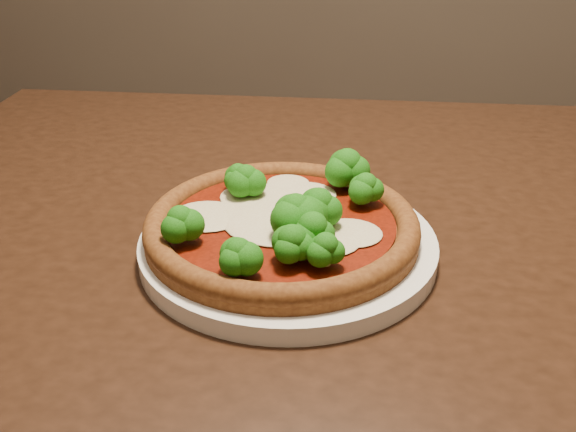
# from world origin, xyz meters

# --- Properties ---
(dining_table) EXTENTS (1.18, 0.96, 0.75)m
(dining_table) POSITION_xyz_m (0.20, -0.22, 0.65)
(dining_table) COLOR black
(dining_table) RESTS_ON floor
(plate) EXTENTS (0.28, 0.28, 0.02)m
(plate) POSITION_xyz_m (0.16, -0.29, 0.76)
(plate) COLOR white
(plate) RESTS_ON dining_table
(pizza) EXTENTS (0.26, 0.26, 0.06)m
(pizza) POSITION_xyz_m (0.16, -0.29, 0.79)
(pizza) COLOR brown
(pizza) RESTS_ON plate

